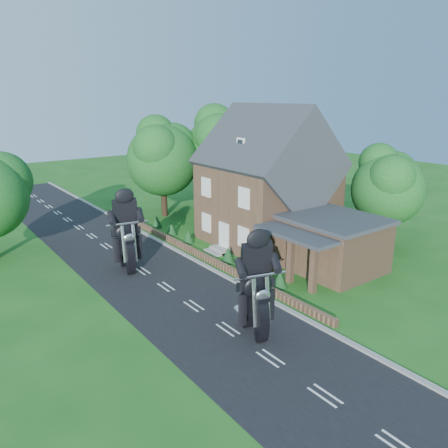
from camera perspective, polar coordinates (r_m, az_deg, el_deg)
ground at (r=23.62m, az=-3.97°, el=-10.65°), size 120.00×120.00×0.00m
road at (r=23.61m, az=-3.97°, el=-10.63°), size 7.00×80.00×0.02m
kerb at (r=25.53m, az=3.01°, el=-8.32°), size 0.30×80.00×0.12m
garden_wall at (r=29.52m, az=-2.21°, el=-4.51°), size 0.30×22.00×0.40m
house at (r=32.85m, az=5.69°, el=5.10°), size 9.54×8.64×10.24m
annex at (r=28.53m, az=13.79°, el=-2.40°), size 7.05×5.94×3.44m
tree_annex_side at (r=34.07m, az=20.87°, el=5.11°), size 5.64×5.20×7.48m
tree_house_right at (r=38.81m, az=9.93°, el=7.94°), size 6.51×6.00×8.40m
tree_behind_house at (r=42.64m, az=0.22°, el=10.33°), size 7.81×7.20×10.08m
tree_behind_left at (r=40.26m, az=-7.60°, el=9.12°), size 6.94×6.40×9.16m
shrub_a at (r=25.67m, az=7.32°, el=-7.10°), size 0.90×0.90×1.10m
shrub_b at (r=27.37m, az=3.69°, el=-5.47°), size 0.90×0.90×1.10m
shrub_c at (r=29.19m, az=0.52°, el=-4.01°), size 0.90×0.90×1.10m
shrub_d at (r=33.09m, az=-4.71°, el=-1.58°), size 0.90×0.90×1.10m
shrub_e at (r=35.15m, az=-6.87°, el=-0.56°), size 0.90×0.90×1.10m
shrub_f at (r=37.26m, az=-8.79°, el=0.34°), size 0.90×0.90×1.10m
motorcycle_lead at (r=20.71m, az=4.05°, el=-12.33°), size 0.87×1.73×1.56m
motorcycle_follow at (r=28.44m, az=-12.45°, el=-4.44°), size 0.74×1.78×1.61m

